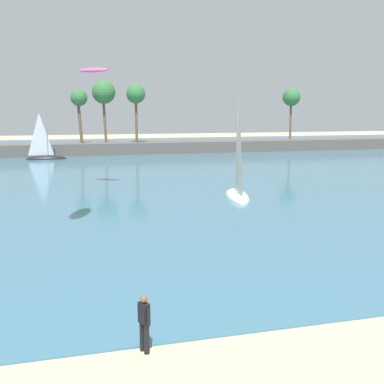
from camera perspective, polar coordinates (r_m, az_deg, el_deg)
The scene contains 6 objects.
sea at distance 62.86m, azimuth -9.18°, elevation 3.85°, with size 220.00×100.35×0.06m, color teal.
palm_headland at distance 72.71m, azimuth -10.88°, elevation 6.10°, with size 112.94×6.00×11.76m.
person_at_waterline at distance 13.23m, azimuth -5.93°, elevation -15.64°, with size 0.32×0.51×1.67m.
sailboat_near_shore at distance 35.32m, azimuth 5.64°, elevation 0.44°, with size 2.66×5.72×7.99m.
sailboat_toward_headland at distance 66.63m, azimuth -17.67°, elevation 4.49°, with size 5.46×1.82×7.84m.
kite_aloft_high_over_bay at distance 40.11m, azimuth -12.10°, elevation 14.51°, with size 2.70×0.92×0.38m, color #EA5693.
Camera 1 is at (-6.04, -3.29, 6.61)m, focal length 43.22 mm.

